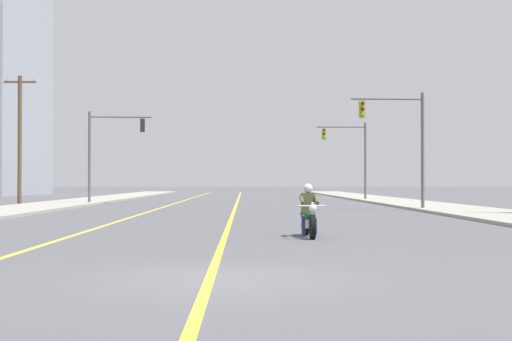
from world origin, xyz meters
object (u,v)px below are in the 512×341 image
utility_pole_left_near (20,137)px  traffic_signal_near_right (403,134)px  traffic_signal_near_left (107,144)px  traffic_signal_mid_right (352,150)px  motorcycle_with_rider (309,216)px

utility_pole_left_near → traffic_signal_near_right: bearing=-21.7°
traffic_signal_near_left → traffic_signal_mid_right: same height
motorcycle_with_rider → traffic_signal_near_left: size_ratio=0.35×
traffic_signal_near_right → traffic_signal_mid_right: (0.20, 20.19, 0.01)m
traffic_signal_near_left → utility_pole_left_near: (-5.22, -2.10, 0.30)m
traffic_signal_mid_right → utility_pole_left_near: (-22.91, -11.13, 0.31)m
traffic_signal_near_right → utility_pole_left_near: 24.45m
traffic_signal_near_right → utility_pole_left_near: (-22.71, 9.06, 0.32)m
motorcycle_with_rider → traffic_signal_mid_right: traffic_signal_mid_right is taller
traffic_signal_near_left → traffic_signal_mid_right: (17.70, 9.03, -0.02)m
motorcycle_with_rider → traffic_signal_near_right: bearing=70.7°
motorcycle_with_rider → traffic_signal_near_right: 20.12m
motorcycle_with_rider → utility_pole_left_near: 32.36m
motorcycle_with_rider → utility_pole_left_near: size_ratio=0.26×
traffic_signal_mid_right → utility_pole_left_near: size_ratio=0.75×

